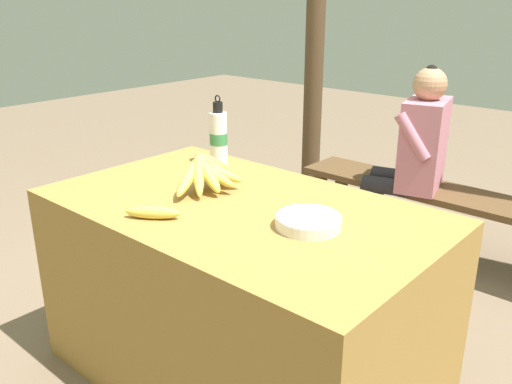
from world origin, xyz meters
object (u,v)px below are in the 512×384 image
object	(u,v)px
banana_bunch_ripe	(205,172)
seated_vendor	(414,151)
serving_bowl	(309,220)
water_bottle	(218,137)
loose_banana_front	(153,212)
wooden_bench	(449,203)

from	to	relation	value
banana_bunch_ripe	seated_vendor	size ratio (longest dim) A/B	0.34
serving_bowl	seated_vendor	distance (m)	1.45
water_bottle	loose_banana_front	distance (m)	0.63
serving_bowl	water_bottle	size ratio (longest dim) A/B	0.70
banana_bunch_ripe	wooden_bench	xyz separation A→B (m)	(0.36, 1.43, -0.44)
wooden_bench	seated_vendor	bearing A→B (deg)	-168.33
banana_bunch_ripe	serving_bowl	size ratio (longest dim) A/B	1.73
water_bottle	seated_vendor	bearing A→B (deg)	72.35
serving_bowl	loose_banana_front	bearing A→B (deg)	-146.46
seated_vendor	wooden_bench	bearing A→B (deg)	177.43
serving_bowl	water_bottle	world-z (taller)	water_bottle
banana_bunch_ripe	serving_bowl	world-z (taller)	banana_bunch_ripe
serving_bowl	wooden_bench	world-z (taller)	serving_bowl
water_bottle	wooden_bench	world-z (taller)	water_bottle
water_bottle	seated_vendor	size ratio (longest dim) A/B	0.28
wooden_bench	water_bottle	bearing A→B (deg)	-115.98
banana_bunch_ripe	seated_vendor	xyz separation A→B (m)	(0.15, 1.39, -0.18)
serving_bowl	water_bottle	xyz separation A→B (m)	(-0.68, 0.29, 0.10)
loose_banana_front	wooden_bench	distance (m)	1.80
wooden_bench	loose_banana_front	bearing A→B (deg)	-99.89
seated_vendor	banana_bunch_ripe	bearing A→B (deg)	69.43
water_bottle	seated_vendor	world-z (taller)	seated_vendor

